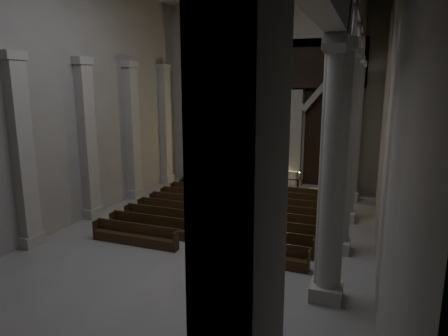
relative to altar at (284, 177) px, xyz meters
name	(u,v)px	position (x,y,z in m)	size (l,w,h in m)	color
room	(198,62)	(-1.15, -11.24, 6.96)	(24.00, 24.10, 12.00)	gray
sanctuary_wall	(270,86)	(-1.15, 0.30, 5.98)	(14.00, 0.77, 12.00)	#AAA79E
right_arcade	(349,54)	(4.35, -9.91, 7.19)	(1.00, 24.00, 12.00)	#AAA79E
left_pilasters	(112,137)	(-7.90, -7.74, 3.27)	(0.60, 13.00, 8.03)	#AAA79E
sanctuary_step	(264,186)	(-1.15, -0.64, -0.56)	(8.50, 2.60, 0.15)	#AAA79E
altar	(284,177)	(0.00, 0.00, 0.00)	(1.90, 0.76, 0.97)	#BEB7A7
altar_rail	(260,181)	(-1.15, -1.75, 0.01)	(4.93, 0.09, 0.97)	black
candle_stand_left	(222,181)	(-3.82, -1.64, -0.26)	(0.24, 0.24, 1.40)	olive
candle_stand_right	(299,191)	(1.44, -2.38, -0.21)	(0.27, 0.27, 1.58)	olive
pews	(228,215)	(-1.15, -7.86, -0.34)	(9.43, 8.85, 0.90)	black
worshipper	(267,195)	(0.06, -4.58, -0.02)	(0.45, 0.29, 1.23)	black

